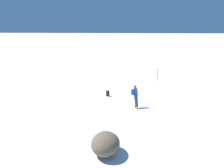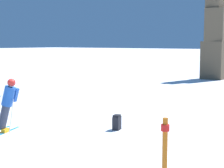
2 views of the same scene
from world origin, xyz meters
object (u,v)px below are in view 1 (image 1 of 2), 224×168
object	(u,v)px
skier	(135,95)
spare_backpack	(108,93)
exposed_boulder_0	(105,144)
trail_marker	(157,75)

from	to	relation	value
skier	spare_backpack	bearing A→B (deg)	22.04
spare_backpack	exposed_boulder_0	size ratio (longest dim) A/B	0.29
skier	trail_marker	xyz separation A→B (m)	(7.05, -2.57, -0.01)
spare_backpack	trail_marker	size ratio (longest dim) A/B	0.28
spare_backpack	exposed_boulder_0	bearing A→B (deg)	-100.49
trail_marker	skier	bearing A→B (deg)	159.94
trail_marker	spare_backpack	bearing A→B (deg)	132.05
skier	trail_marker	distance (m)	7.50
spare_backpack	exposed_boulder_0	xyz separation A→B (m)	(-9.10, -0.72, 0.31)
exposed_boulder_0	trail_marker	distance (m)	14.23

